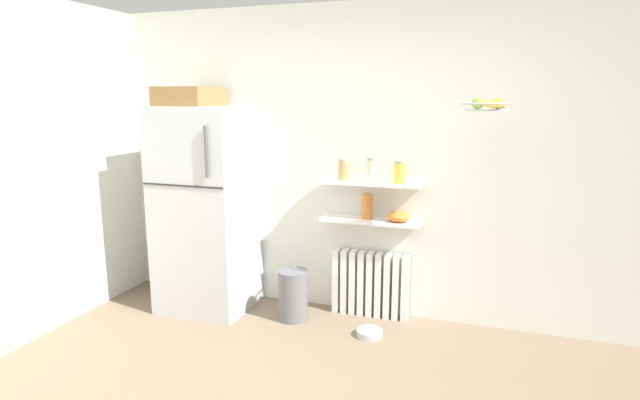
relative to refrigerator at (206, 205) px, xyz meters
The scene contains 14 objects.
back_wall 1.37m from the refrigerator, 17.41° to the left, with size 7.04×0.10×2.60m, color silver.
side_wall_left 1.50m from the refrigerator, 133.30° to the right, with size 0.10×4.80×2.60m, color silver.
refrigerator is the anchor object (origin of this frame).
radiator 1.57m from the refrigerator, 10.56° to the left, with size 0.65×0.12×0.56m.
wall_shelf_lower 1.43m from the refrigerator, ahead, with size 0.83×0.22×0.03m, color white.
wall_shelf_upper 1.45m from the refrigerator, ahead, with size 0.83×0.22×0.03m, color white.
storage_jar_0 1.25m from the refrigerator, 11.18° to the left, with size 0.10×0.10×0.18m.
storage_jar_1 1.47m from the refrigerator, ahead, with size 0.09×0.09×0.19m.
storage_jar_2 1.69m from the refrigerator, ahead, with size 0.10×0.10×0.18m.
vase 1.40m from the refrigerator, ahead, with size 0.09×0.09×0.21m, color #CC7033.
shelf_bowl 1.66m from the refrigerator, ahead, with size 0.19×0.19×0.09m, color orange.
trash_bin 1.08m from the refrigerator, ahead, with size 0.24×0.24×0.43m, color slate.
pet_food_bowl 1.76m from the refrigerator, ahead, with size 0.20×0.20×0.05m, color #B7B7BC.
hanging_fruit_basket 2.45m from the refrigerator, ahead, with size 0.33×0.33×0.09m.
Camera 1 is at (1.09, -2.15, 1.85)m, focal length 28.83 mm.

